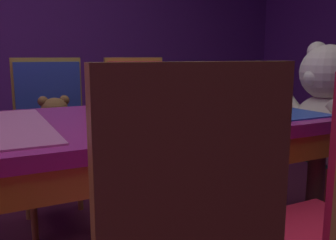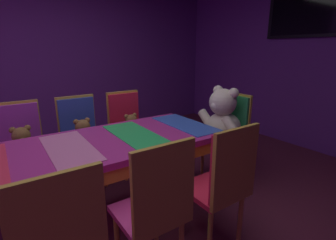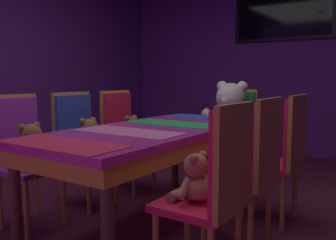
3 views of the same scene
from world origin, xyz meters
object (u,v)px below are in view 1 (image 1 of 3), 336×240
Objects in this scene: teddy_left_1 at (56,128)px; chair_left_2 at (139,116)px; teddy_left_2 at (148,122)px; banquet_table at (81,143)px; king_teddy_bear at (324,105)px; chair_left_1 at (52,123)px.

chair_left_2 is (-0.14, 0.56, 0.00)m from teddy_left_1.
teddy_left_1 is 1.10× the size of teddy_left_2.
banquet_table is 1.00m from chair_left_2.
teddy_left_1 is at bearing -26.30° from king_teddy_bear.
banquet_table is at bearing -40.89° from teddy_left_2.
chair_left_1 is 0.15m from teddy_left_1.
king_teddy_bear is (0.81, 0.80, 0.12)m from chair_left_2.
chair_left_1 reaches higher than teddy_left_2.
chair_left_1 is 1.59m from king_teddy_bear.
banquet_table and teddy_left_2 have the same top height.
banquet_table is 0.68m from teddy_left_1.
teddy_left_2 is (0.01, 0.56, -0.01)m from teddy_left_1.
chair_left_2 is (0.01, 0.56, 0.00)m from chair_left_1.
teddy_left_1 reaches higher than teddy_left_2.
teddy_left_1 is at bearing -0.00° from chair_left_1.
teddy_left_1 reaches higher than banquet_table.
banquet_table is at bearing -1.18° from teddy_left_1.
teddy_left_1 is at bearing 178.82° from banquet_table.
chair_left_2 is at bearing 144.53° from banquet_table.
teddy_left_1 is (-0.67, 0.01, -0.06)m from banquet_table.
banquet_table is 1.38m from king_teddy_bear.
teddy_left_1 is at bearing -76.27° from chair_left_2.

